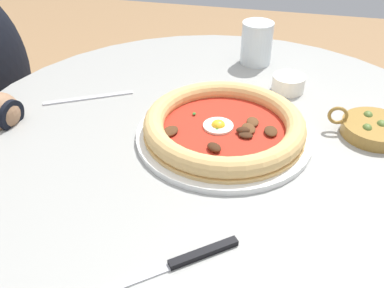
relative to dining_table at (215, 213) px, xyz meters
name	(u,v)px	position (x,y,z in m)	size (l,w,h in m)	color
dining_table	(215,213)	(0.00, 0.00, 0.00)	(0.91, 0.91, 0.76)	#999993
pizza_on_plate	(224,127)	(0.01, 0.01, 0.20)	(0.29, 0.29, 0.04)	white
water_glass	(256,46)	(-0.30, 0.03, 0.22)	(0.07, 0.07, 0.09)	silver
steak_knife	(183,261)	(0.28, 0.01, 0.19)	(0.13, 0.17, 0.01)	silver
ramekin_capers	(288,83)	(-0.19, 0.11, 0.20)	(0.06, 0.06, 0.03)	white
olive_pan	(374,128)	(-0.06, 0.26, 0.20)	(0.11, 0.14, 0.05)	olive
fork_utensil	(89,98)	(-0.07, -0.27, 0.19)	(0.09, 0.16, 0.00)	#BCBCC1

